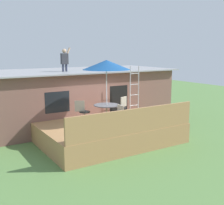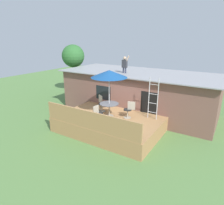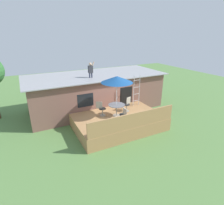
{
  "view_description": "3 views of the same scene",
  "coord_description": "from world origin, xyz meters",
  "px_view_note": "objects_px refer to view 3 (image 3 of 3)",
  "views": [
    {
      "loc": [
        -5.87,
        -9.66,
        3.7
      ],
      "look_at": [
        0.53,
        0.57,
        1.49
      ],
      "focal_mm": 45.55,
      "sensor_mm": 36.0,
      "label": 1
    },
    {
      "loc": [
        5.43,
        -8.53,
        4.91
      ],
      "look_at": [
        -0.24,
        0.56,
        1.42
      ],
      "focal_mm": 31.92,
      "sensor_mm": 36.0,
      "label": 2
    },
    {
      "loc": [
        -5.03,
        -9.2,
        5.7
      ],
      "look_at": [
        -0.2,
        0.4,
        1.57
      ],
      "focal_mm": 29.14,
      "sensor_mm": 36.0,
      "label": 3
    }
  ],
  "objects_px": {
    "patio_umbrella": "(117,79)",
    "patio_table": "(117,107)",
    "step_ladder": "(136,91)",
    "patio_chair_left": "(101,109)",
    "patio_chair_right": "(127,104)",
    "person_figure": "(91,69)",
    "patio_chair_near": "(124,115)"
  },
  "relations": [
    {
      "from": "step_ladder",
      "to": "patio_chair_right",
      "type": "height_order",
      "value": "step_ladder"
    },
    {
      "from": "patio_table",
      "to": "step_ladder",
      "type": "height_order",
      "value": "step_ladder"
    },
    {
      "from": "step_ladder",
      "to": "patio_chair_near",
      "type": "relative_size",
      "value": 2.39
    },
    {
      "from": "patio_table",
      "to": "patio_chair_right",
      "type": "bearing_deg",
      "value": 20.68
    },
    {
      "from": "patio_chair_right",
      "to": "patio_umbrella",
      "type": "bearing_deg",
      "value": 0.0
    },
    {
      "from": "patio_table",
      "to": "patio_chair_left",
      "type": "height_order",
      "value": "patio_chair_left"
    },
    {
      "from": "patio_chair_left",
      "to": "patio_chair_right",
      "type": "relative_size",
      "value": 1.0
    },
    {
      "from": "step_ladder",
      "to": "patio_chair_right",
      "type": "xyz_separation_m",
      "value": [
        -1.09,
        -0.58,
        -0.64
      ]
    },
    {
      "from": "patio_chair_near",
      "to": "step_ladder",
      "type": "bearing_deg",
      "value": -44.39
    },
    {
      "from": "person_figure",
      "to": "patio_chair_right",
      "type": "height_order",
      "value": "person_figure"
    },
    {
      "from": "patio_chair_right",
      "to": "patio_chair_near",
      "type": "relative_size",
      "value": 1.0
    },
    {
      "from": "patio_chair_right",
      "to": "person_figure",
      "type": "bearing_deg",
      "value": -76.98
    },
    {
      "from": "person_figure",
      "to": "patio_chair_near",
      "type": "height_order",
      "value": "person_figure"
    },
    {
      "from": "patio_table",
      "to": "patio_umbrella",
      "type": "xyz_separation_m",
      "value": [
        0.0,
        -0.0,
        1.76
      ]
    },
    {
      "from": "patio_umbrella",
      "to": "person_figure",
      "type": "distance_m",
      "value": 2.85
    },
    {
      "from": "patio_umbrella",
      "to": "patio_chair_left",
      "type": "bearing_deg",
      "value": 150.86
    },
    {
      "from": "patio_chair_left",
      "to": "patio_chair_right",
      "type": "height_order",
      "value": "same"
    },
    {
      "from": "patio_chair_right",
      "to": "patio_chair_left",
      "type": "bearing_deg",
      "value": -23.48
    },
    {
      "from": "patio_umbrella",
      "to": "step_ladder",
      "type": "bearing_deg",
      "value": 24.61
    },
    {
      "from": "step_ladder",
      "to": "patio_chair_left",
      "type": "distance_m",
      "value": 3.04
    },
    {
      "from": "patio_umbrella",
      "to": "patio_chair_right",
      "type": "bearing_deg",
      "value": 20.68
    },
    {
      "from": "patio_table",
      "to": "patio_chair_left",
      "type": "xyz_separation_m",
      "value": [
        -0.84,
        0.47,
        -0.13
      ]
    },
    {
      "from": "patio_table",
      "to": "patio_umbrella",
      "type": "distance_m",
      "value": 1.76
    },
    {
      "from": "patio_umbrella",
      "to": "patio_chair_right",
      "type": "relative_size",
      "value": 2.76
    },
    {
      "from": "patio_umbrella",
      "to": "patio_table",
      "type": "bearing_deg",
      "value": 176.42
    },
    {
      "from": "person_figure",
      "to": "patio_chair_near",
      "type": "xyz_separation_m",
      "value": [
        0.54,
        -3.76,
        -2.09
      ]
    },
    {
      "from": "person_figure",
      "to": "patio_chair_left",
      "type": "distance_m",
      "value": 3.12
    },
    {
      "from": "patio_chair_right",
      "to": "step_ladder",
      "type": "bearing_deg",
      "value": -172.67
    },
    {
      "from": "step_ladder",
      "to": "patio_chair_left",
      "type": "xyz_separation_m",
      "value": [
        -2.94,
        -0.49,
        -0.64
      ]
    },
    {
      "from": "step_ladder",
      "to": "person_figure",
      "type": "height_order",
      "value": "person_figure"
    },
    {
      "from": "step_ladder",
      "to": "patio_chair_near",
      "type": "distance_m",
      "value": 2.97
    },
    {
      "from": "patio_chair_near",
      "to": "person_figure",
      "type": "bearing_deg",
      "value": 11.67
    }
  ]
}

